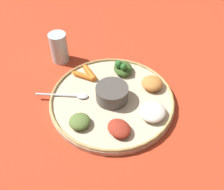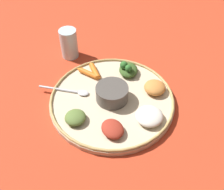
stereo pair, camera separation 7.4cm
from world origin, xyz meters
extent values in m
plane|color=#B7381E|center=(0.00, 0.00, 0.00)|extent=(2.40, 2.40, 0.00)
cylinder|color=#C6B293|center=(0.00, 0.00, 0.01)|extent=(0.37, 0.37, 0.02)
torus|color=tan|center=(0.00, 0.00, 0.02)|extent=(0.36, 0.36, 0.01)
cylinder|color=#4C4742|center=(0.00, 0.00, 0.04)|extent=(0.09, 0.09, 0.04)
cylinder|color=brown|center=(0.00, 0.00, 0.06)|extent=(0.08, 0.08, 0.01)
ellipsoid|color=silver|center=(-0.04, 0.08, 0.02)|extent=(0.04, 0.04, 0.01)
cylinder|color=silver|center=(-0.07, 0.15, 0.02)|extent=(0.06, 0.11, 0.01)
ellipsoid|color=#385623|center=(0.12, 0.03, 0.03)|extent=(0.09, 0.09, 0.03)
sphere|color=#2D6628|center=(0.11, 0.04, 0.05)|extent=(0.03, 0.03, 0.03)
sphere|color=#2D6628|center=(0.11, 0.03, 0.05)|extent=(0.02, 0.02, 0.02)
sphere|color=#2D6628|center=(0.11, 0.02, 0.05)|extent=(0.02, 0.02, 0.02)
cylinder|color=orange|center=(0.05, 0.11, 0.03)|extent=(0.05, 0.07, 0.02)
cone|color=orange|center=(0.08, 0.15, 0.03)|extent=(0.02, 0.02, 0.02)
cylinder|color=orange|center=(0.04, 0.12, 0.02)|extent=(0.02, 0.06, 0.02)
cone|color=orange|center=(0.03, 0.16, 0.02)|extent=(0.02, 0.02, 0.01)
ellipsoid|color=maroon|center=(-0.09, -0.07, 0.03)|extent=(0.08, 0.08, 0.02)
ellipsoid|color=#567033|center=(-0.12, 0.03, 0.03)|extent=(0.07, 0.07, 0.02)
ellipsoid|color=silver|center=(0.00, -0.13, 0.03)|extent=(0.08, 0.08, 0.03)
ellipsoid|color=#C67A38|center=(0.10, -0.08, 0.03)|extent=(0.09, 0.09, 0.03)
cylinder|color=silver|center=(0.09, 0.25, 0.05)|extent=(0.06, 0.06, 0.10)
cylinder|color=tan|center=(0.09, 0.25, 0.02)|extent=(0.05, 0.05, 0.04)
camera|label=1|loc=(-0.45, -0.25, 0.57)|focal=41.29mm
camera|label=2|loc=(-0.41, -0.31, 0.57)|focal=41.29mm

